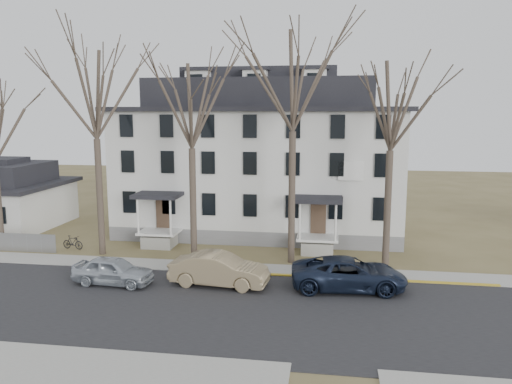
% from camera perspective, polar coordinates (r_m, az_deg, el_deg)
% --- Properties ---
extents(ground, '(120.00, 120.00, 0.00)m').
position_cam_1_polar(ground, '(21.29, -0.96, -15.61)').
color(ground, brown).
rests_on(ground, ground).
extents(main_road, '(120.00, 10.00, 0.04)m').
position_cam_1_polar(main_road, '(23.10, -0.11, -13.56)').
color(main_road, '#27272A').
rests_on(main_road, ground).
extents(far_sidewalk, '(120.00, 2.00, 0.08)m').
position_cam_1_polar(far_sidewalk, '(28.67, 1.72, -8.98)').
color(far_sidewalk, '#A09F97').
rests_on(far_sidewalk, ground).
extents(yellow_curb, '(14.00, 0.25, 0.06)m').
position_cam_1_polar(yellow_curb, '(27.70, 11.97, -9.84)').
color(yellow_curb, gold).
rests_on(yellow_curb, ground).
extents(boarding_house, '(20.80, 12.36, 12.05)m').
position_cam_1_polar(boarding_house, '(37.55, 0.55, 3.74)').
color(boarding_house, slate).
rests_on(boarding_house, ground).
extents(small_house, '(8.70, 8.70, 5.00)m').
position_cam_1_polar(small_house, '(43.70, -26.81, -0.63)').
color(small_house, silver).
rests_on(small_house, ground).
extents(tree_far_left, '(8.40, 8.40, 13.72)m').
position_cam_1_polar(tree_far_left, '(32.21, -17.99, 11.25)').
color(tree_far_left, '#473B31').
rests_on(tree_far_left, ground).
extents(tree_mid_left, '(7.80, 7.80, 12.74)m').
position_cam_1_polar(tree_mid_left, '(30.02, -7.44, 10.38)').
color(tree_mid_left, '#473B31').
rests_on(tree_mid_left, ground).
extents(tree_center, '(9.00, 9.00, 14.70)m').
position_cam_1_polar(tree_center, '(29.03, 4.28, 13.40)').
color(tree_center, '#473B31').
rests_on(tree_center, ground).
extents(tree_mid_right, '(7.80, 7.80, 12.74)m').
position_cam_1_polar(tree_mid_right, '(29.06, 15.30, 10.18)').
color(tree_mid_right, '#473B31').
rests_on(tree_mid_right, ground).
extents(car_silver, '(4.34, 2.00, 1.44)m').
position_cam_1_polar(car_silver, '(27.29, -16.01, -8.70)').
color(car_silver, '#AEB6BF').
rests_on(car_silver, ground).
extents(car_tan, '(5.23, 2.24, 1.68)m').
position_cam_1_polar(car_tan, '(26.10, -4.24, -8.91)').
color(car_tan, '#927F5D').
rests_on(car_tan, ground).
extents(car_navy, '(5.96, 3.07, 1.61)m').
position_cam_1_polar(car_navy, '(25.94, 10.56, -9.24)').
color(car_navy, '#161F33').
rests_on(car_navy, ground).
extents(bicycle_left, '(1.89, 1.45, 0.95)m').
position_cam_1_polar(bicycle_left, '(34.65, -11.05, -5.13)').
color(bicycle_left, black).
rests_on(bicycle_left, ground).
extents(bicycle_right, '(1.54, 0.65, 0.90)m').
position_cam_1_polar(bicycle_right, '(34.85, -20.20, -5.49)').
color(bicycle_right, black).
rests_on(bicycle_right, ground).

